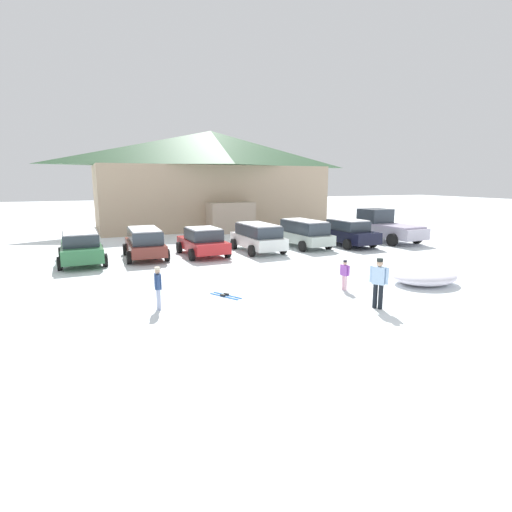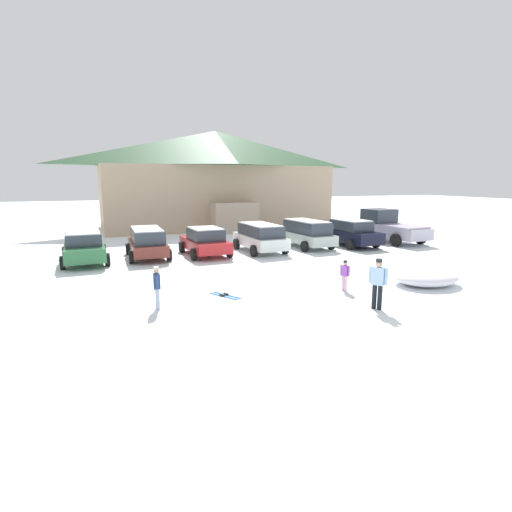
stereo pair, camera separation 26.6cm
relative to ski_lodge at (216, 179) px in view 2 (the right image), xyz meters
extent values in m
plane|color=white|center=(-4.48, -26.45, -4.23)|extent=(160.00, 160.00, 0.00)
cube|color=tan|center=(0.00, 0.06, -1.57)|extent=(19.74, 8.50, 5.33)
pyramid|color=#2D5332|center=(0.00, 0.06, 2.60)|extent=(20.36, 9.12, 3.00)
cube|color=tan|center=(0.20, -4.68, -3.03)|extent=(3.67, 1.95, 2.40)
cube|color=#2D6C3F|center=(-10.55, -13.18, -3.58)|extent=(2.09, 4.86, 0.66)
cube|color=#2D3842|center=(-10.53, -13.42, -2.97)|extent=(1.75, 2.56, 0.57)
cube|color=white|center=(-10.53, -13.42, -2.66)|extent=(1.63, 2.43, 0.06)
cylinder|color=black|center=(-11.62, -11.76, -3.91)|extent=(0.25, 0.65, 0.64)
cylinder|color=black|center=(-9.63, -11.65, -3.91)|extent=(0.25, 0.65, 0.64)
cylinder|color=black|center=(-11.46, -14.71, -3.91)|extent=(0.25, 0.65, 0.64)
cylinder|color=black|center=(-9.48, -14.61, -3.91)|extent=(0.25, 0.65, 0.64)
cube|color=maroon|center=(-7.42, -13.10, -3.62)|extent=(1.76, 4.24, 0.58)
cube|color=#2D3842|center=(-7.42, -13.18, -3.01)|extent=(1.55, 3.23, 0.65)
cube|color=white|center=(-7.42, -13.18, -2.65)|extent=(1.44, 3.06, 0.06)
cylinder|color=black|center=(-8.36, -11.79, -3.91)|extent=(0.22, 0.64, 0.64)
cylinder|color=black|center=(-6.48, -11.78, -3.91)|extent=(0.22, 0.64, 0.64)
cylinder|color=black|center=(-8.35, -14.41, -3.91)|extent=(0.22, 0.64, 0.64)
cylinder|color=black|center=(-6.47, -14.40, -3.91)|extent=(0.22, 0.64, 0.64)
cube|color=red|center=(-4.34, -13.46, -3.62)|extent=(2.12, 4.16, 0.58)
cube|color=#2D3842|center=(-4.33, -13.66, -3.03)|extent=(1.77, 2.20, 0.60)
cube|color=white|center=(-4.33, -13.66, -2.70)|extent=(1.65, 2.09, 0.06)
cylinder|color=black|center=(-5.42, -12.27, -3.91)|extent=(0.26, 0.65, 0.64)
cylinder|color=black|center=(-3.43, -12.14, -3.91)|extent=(0.26, 0.65, 0.64)
cylinder|color=black|center=(-5.26, -14.77, -3.91)|extent=(0.26, 0.65, 0.64)
cylinder|color=black|center=(-3.27, -14.64, -3.91)|extent=(0.26, 0.65, 0.64)
cube|color=white|center=(-1.06, -13.50, -3.59)|extent=(2.01, 4.39, 0.64)
cube|color=#2D3842|center=(-1.05, -13.58, -2.96)|extent=(1.74, 3.34, 0.62)
cube|color=white|center=(-1.05, -13.58, -2.62)|extent=(1.63, 3.18, 0.06)
cylinder|color=black|center=(-2.09, -12.22, -3.91)|extent=(0.25, 0.65, 0.64)
cylinder|color=black|center=(-0.16, -12.12, -3.91)|extent=(0.25, 0.65, 0.64)
cylinder|color=black|center=(-1.96, -14.88, -3.91)|extent=(0.25, 0.65, 0.64)
cylinder|color=black|center=(-0.02, -14.78, -3.91)|extent=(0.25, 0.65, 0.64)
cube|color=#B5C5BA|center=(2.19, -13.08, -3.61)|extent=(2.07, 4.53, 0.60)
cube|color=#2D3842|center=(2.20, -13.17, -2.95)|extent=(1.78, 3.46, 0.72)
cube|color=white|center=(2.20, -13.17, -2.57)|extent=(1.66, 3.29, 0.06)
cylinder|color=black|center=(1.15, -11.79, -3.91)|extent=(0.27, 0.66, 0.64)
cylinder|color=black|center=(3.01, -11.64, -3.91)|extent=(0.27, 0.66, 0.64)
cylinder|color=black|center=(1.37, -14.52, -3.91)|extent=(0.27, 0.66, 0.64)
cylinder|color=black|center=(3.23, -14.37, -3.91)|extent=(0.27, 0.66, 0.64)
cube|color=black|center=(5.07, -13.42, -3.56)|extent=(2.10, 4.88, 0.69)
cube|color=#2D3842|center=(5.09, -13.65, -2.92)|extent=(1.75, 2.57, 0.60)
cube|color=white|center=(5.09, -13.65, -2.58)|extent=(1.63, 2.44, 0.06)
cylinder|color=black|center=(4.01, -11.99, -3.91)|extent=(0.26, 0.65, 0.64)
cylinder|color=black|center=(5.97, -11.88, -3.91)|extent=(0.26, 0.65, 0.64)
cylinder|color=black|center=(4.18, -14.95, -3.91)|extent=(0.26, 0.65, 0.64)
cylinder|color=black|center=(6.14, -14.84, -3.91)|extent=(0.26, 0.65, 0.64)
cube|color=#B3AEC2|center=(8.56, -13.10, -3.48)|extent=(2.52, 5.71, 0.70)
cube|color=#2D3842|center=(8.46, -11.99, -2.61)|extent=(2.01, 1.94, 1.05)
cube|color=#B9ACC9|center=(8.65, -14.06, -3.07)|extent=(2.29, 3.23, 0.12)
cylinder|color=black|center=(7.32, -11.54, -3.83)|extent=(0.33, 0.82, 0.80)
cylinder|color=black|center=(9.50, -11.34, -3.83)|extent=(0.33, 0.82, 0.80)
cylinder|color=black|center=(7.63, -14.86, -3.83)|extent=(0.33, 0.82, 0.80)
cylinder|color=black|center=(9.81, -14.65, -3.83)|extent=(0.33, 0.82, 0.80)
cylinder|color=beige|center=(-1.13, -22.43, -3.95)|extent=(0.10, 0.10, 0.57)
cylinder|color=beige|center=(-1.09, -22.55, -3.95)|extent=(0.10, 0.10, 0.57)
cube|color=purple|center=(-1.11, -22.49, -3.46)|extent=(0.25, 0.32, 0.40)
cylinder|color=purple|center=(-1.17, -22.32, -3.45)|extent=(0.08, 0.08, 0.38)
cylinder|color=purple|center=(-1.05, -22.65, -3.45)|extent=(0.08, 0.08, 0.38)
sphere|color=tan|center=(-1.11, -22.49, -3.18)|extent=(0.15, 0.15, 0.15)
cylinder|color=black|center=(-1.11, -22.49, -3.10)|extent=(0.14, 0.14, 0.07)
cylinder|color=#9EAACB|center=(-8.03, -22.29, -3.89)|extent=(0.13, 0.13, 0.69)
cylinder|color=#9EAACB|center=(-8.02, -22.14, -3.89)|extent=(0.13, 0.13, 0.69)
cube|color=navy|center=(-8.02, -22.22, -3.30)|extent=(0.22, 0.35, 0.49)
cylinder|color=navy|center=(-8.04, -22.43, -3.28)|extent=(0.09, 0.09, 0.46)
cylinder|color=navy|center=(-8.01, -22.00, -3.28)|extent=(0.09, 0.09, 0.46)
sphere|color=tan|center=(-8.02, -22.22, -2.96)|extent=(0.18, 0.18, 0.18)
cylinder|color=beige|center=(-8.02, -22.22, -2.87)|extent=(0.17, 0.17, 0.08)
cylinder|color=black|center=(-1.31, -24.84, -3.82)|extent=(0.15, 0.15, 0.82)
cylinder|color=black|center=(-1.41, -24.69, -3.82)|extent=(0.15, 0.15, 0.82)
cube|color=#9CBEE1|center=(-1.36, -24.77, -3.12)|extent=(0.42, 0.47, 0.58)
cylinder|color=#9CBEE1|center=(-1.22, -24.98, -3.11)|extent=(0.11, 0.11, 0.55)
cylinder|color=#9CBEE1|center=(-1.51, -24.56, -3.11)|extent=(0.11, 0.11, 0.55)
sphere|color=tan|center=(-1.36, -24.77, -2.73)|extent=(0.21, 0.21, 0.21)
cylinder|color=black|center=(-1.36, -24.77, -2.61)|extent=(0.20, 0.20, 0.10)
cube|color=blue|center=(-5.48, -21.55, -4.22)|extent=(0.76, 1.21, 0.02)
cube|color=black|center=(-5.50, -21.50, -4.18)|extent=(0.17, 0.21, 0.06)
cube|color=blue|center=(-5.65, -21.65, -4.22)|extent=(0.76, 1.21, 0.02)
cube|color=black|center=(-5.68, -21.60, -4.18)|extent=(0.17, 0.21, 0.06)
ellipsoid|color=white|center=(2.43, -22.89, -3.91)|extent=(2.69, 2.15, 0.64)
camera|label=1|loc=(-9.69, -34.92, -0.09)|focal=28.00mm
camera|label=2|loc=(-9.44, -35.02, -0.09)|focal=28.00mm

